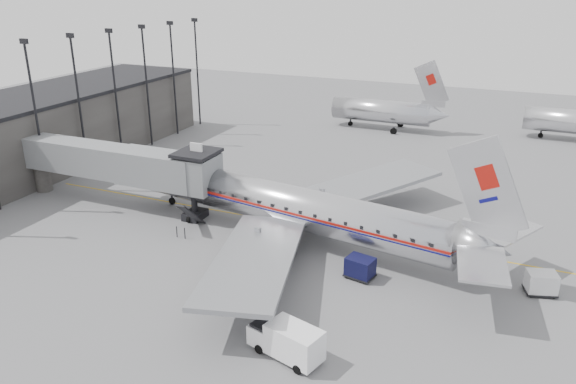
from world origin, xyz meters
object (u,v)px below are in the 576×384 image
service_van (286,339)px  ramp_worker (268,226)px  baggage_cart_navy (360,267)px  baggage_cart_white (541,283)px  airliner (295,207)px

service_van → ramp_worker: bearing=134.7°
baggage_cart_navy → baggage_cart_white: 12.55m
airliner → service_van: 15.85m
service_van → baggage_cart_navy: service_van is taller
service_van → baggage_cart_white: service_van is taller
ramp_worker → airliner: bearing=13.0°
baggage_cart_white → service_van: bearing=-152.3°
service_van → baggage_cart_navy: 10.60m
ramp_worker → baggage_cart_navy: bearing=-17.9°
airliner → service_van: size_ratio=7.31×
airliner → service_van: airliner is taller
service_van → ramp_worker: (-7.94, 14.38, -0.22)m
baggage_cart_navy → ramp_worker: 10.05m
service_van → baggage_cart_navy: (1.33, 10.51, -0.28)m
airliner → baggage_cart_white: size_ratio=14.76×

